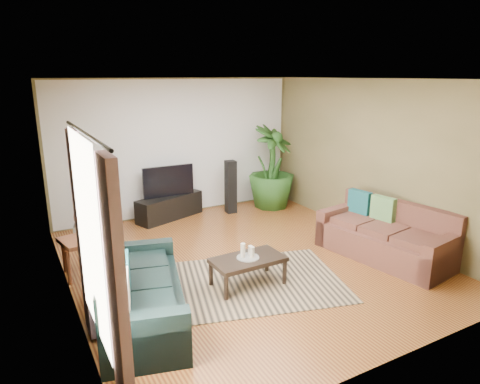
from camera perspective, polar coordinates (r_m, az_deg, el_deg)
floor at (r=6.63m, az=0.85°, el=-9.19°), size 5.50×5.50×0.00m
ceiling at (r=6.03m, az=0.95°, el=14.84°), size 5.50×5.50×0.00m
wall_back at (r=8.64m, az=-8.24°, el=5.86°), size 5.00×0.00×5.00m
wall_front at (r=4.14m, az=20.25°, el=-5.49°), size 5.00×0.00×5.00m
wall_left at (r=5.44m, az=-22.61°, el=-0.82°), size 0.00×5.50×5.50m
wall_right at (r=7.72m, az=17.26°, el=4.19°), size 0.00×5.50×5.50m
backwall_panel at (r=8.63m, az=-8.22°, el=5.85°), size 4.90×0.00×4.90m
window_pane at (r=3.91m, az=-19.53°, el=-5.85°), size 0.00×1.80×1.80m
curtain_near at (r=3.35m, az=-15.97°, el=-13.96°), size 0.08×0.35×2.20m
curtain_far at (r=4.70m, az=-20.25°, el=-5.61°), size 0.08×0.35×2.20m
curtain_rod at (r=3.70m, az=-20.01°, el=7.37°), size 0.03×1.90×0.03m
sofa_left at (r=5.12m, az=-12.84°, el=-12.12°), size 1.34×2.15×0.85m
sofa_right at (r=6.97m, az=18.78°, el=-5.03°), size 1.21×2.13×0.85m
area_rug at (r=6.00m, az=1.44°, el=-11.91°), size 2.84×2.34×0.01m
coffee_table at (r=5.85m, az=1.05°, el=-10.54°), size 0.98×0.55×0.40m
candle_tray at (r=5.77m, az=1.07°, el=-8.71°), size 0.30×0.30×0.01m
candle_tall at (r=5.72m, az=0.39°, el=-7.77°), size 0.06×0.06×0.19m
candle_mid at (r=5.72m, az=1.62°, el=-8.02°), size 0.06×0.06×0.15m
candle_short at (r=5.82m, az=1.37°, el=-7.75°), size 0.06×0.06×0.12m
tv_stand at (r=8.56m, az=-9.36°, el=-1.99°), size 1.44×0.86×0.46m
television at (r=8.42m, az=-9.52°, el=1.45°), size 1.01×0.06×0.60m
speaker_left at (r=8.17m, az=-16.96°, el=-1.03°), size 0.25×0.26×1.09m
speaker_right at (r=8.73m, az=-1.25°, el=0.69°), size 0.22×0.24×1.09m
potted_plant at (r=9.06m, az=4.27°, el=3.31°), size 1.33×1.33×1.74m
plant_pot at (r=9.24m, az=4.17°, el=-1.21°), size 0.32×0.32×0.25m
pedestal at (r=7.74m, az=-20.04°, el=-5.22°), size 0.38×0.38×0.31m
vase at (r=7.65m, az=-20.24°, el=-3.12°), size 0.29×0.29×0.40m
side_table at (r=6.51m, az=-20.24°, el=-8.06°), size 0.62×0.62×0.55m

